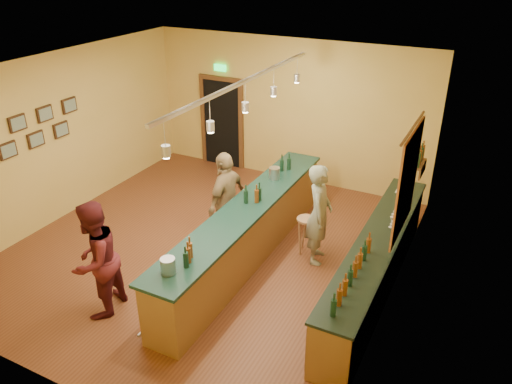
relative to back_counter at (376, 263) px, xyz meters
The scene contains 17 objects.
floor 3.01m from the back_counter, behind, with size 7.00×7.00×0.00m, color brown.
ceiling 4.03m from the back_counter, behind, with size 6.50×7.00×0.02m, color silver.
wall_back 4.59m from the back_counter, 131.80° to the left, with size 6.50×0.02×3.20m, color gold.
wall_front 4.86m from the back_counter, 128.91° to the right, with size 6.50×0.02×3.20m, color gold.
wall_left 6.32m from the back_counter, behind, with size 0.02×7.00×3.20m, color gold.
wall_right 1.16m from the back_counter, 32.52° to the right, with size 0.02×7.00×3.20m, color gold.
doorway 5.75m from the back_counter, 144.79° to the left, with size 1.15×0.09×2.48m.
tapestry 1.41m from the back_counter, 40.29° to the left, with size 0.03×1.40×1.60m, color #A63821.
bottle_shelf 2.10m from the back_counter, 83.32° to the left, with size 0.17×0.55×0.54m.
picture_grid 6.42m from the back_counter, behind, with size 0.06×2.20×0.70m, color #382111, non-canonical shape.
back_counter is the anchor object (origin of this frame).
tasting_bar 2.19m from the back_counter, behind, with size 0.73×5.10×1.38m.
pendant_track 3.32m from the back_counter, behind, with size 0.11×4.60×0.50m.
bartender 1.24m from the back_counter, 160.30° to the left, with size 0.65×0.43×1.78m, color gray.
customer_a 4.21m from the back_counter, 145.98° to the right, with size 0.88×0.68×1.80m, color #59191E.
customer_b 2.76m from the back_counter, behind, with size 1.06×0.44×1.80m, color #997A51.
bar_stool 1.46m from the back_counter, 159.44° to the left, with size 0.33×0.33×0.68m.
Camera 1 is at (4.22, -6.41, 4.94)m, focal length 35.00 mm.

